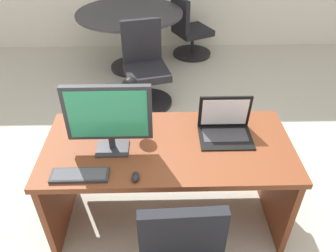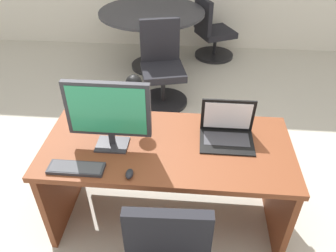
% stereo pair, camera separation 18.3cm
% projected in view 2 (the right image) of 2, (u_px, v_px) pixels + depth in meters
% --- Properties ---
extents(ground, '(12.00, 12.00, 0.00)m').
position_uv_depth(ground, '(179.00, 110.00, 3.74)').
color(ground, '#B7B2A3').
extents(desk, '(1.59, 0.73, 0.74)m').
position_uv_depth(desk, '(168.00, 164.00, 2.26)').
color(desk, brown).
rests_on(desk, ground).
extents(monitor, '(0.51, 0.16, 0.45)m').
position_uv_depth(monitor, '(108.00, 112.00, 1.94)').
color(monitor, '#2D2D33').
rests_on(monitor, desk).
extents(laptop, '(0.34, 0.26, 0.25)m').
position_uv_depth(laptop, '(227.00, 127.00, 2.13)').
color(laptop, black).
rests_on(laptop, desk).
extents(keyboard, '(0.33, 0.11, 0.02)m').
position_uv_depth(keyboard, '(76.00, 168.00, 1.91)').
color(keyboard, '#2D2D33').
rests_on(keyboard, desk).
extents(mouse, '(0.04, 0.08, 0.03)m').
position_uv_depth(mouse, '(129.00, 174.00, 1.87)').
color(mouse, black).
rests_on(mouse, desk).
extents(desk_lamp, '(0.12, 0.14, 0.36)m').
position_uv_depth(desk_lamp, '(134.00, 89.00, 2.14)').
color(desk_lamp, black).
rests_on(desk_lamp, desk).
extents(meeting_table, '(1.35, 1.35, 0.78)m').
position_uv_depth(meeting_table, '(152.00, 25.00, 4.27)').
color(meeting_table, black).
rests_on(meeting_table, ground).
extents(meeting_chair_near, '(0.63, 0.62, 0.85)m').
position_uv_depth(meeting_chair_near, '(212.00, 35.00, 4.68)').
color(meeting_chair_near, black).
rests_on(meeting_chair_near, ground).
extents(meeting_chair_far, '(0.56, 0.57, 0.92)m').
position_uv_depth(meeting_chair_far, '(162.00, 72.00, 3.70)').
color(meeting_chair_far, black).
rests_on(meeting_chair_far, ground).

